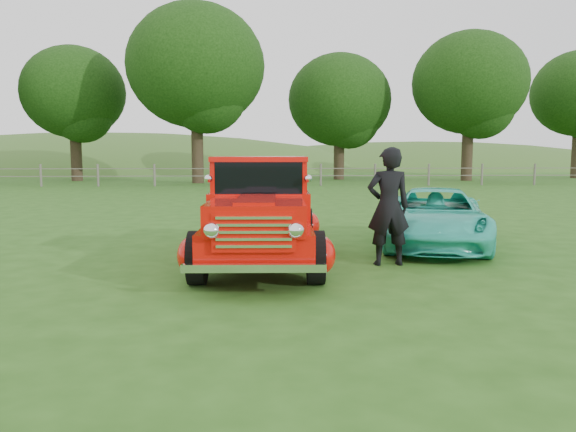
{
  "coord_description": "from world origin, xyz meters",
  "views": [
    {
      "loc": [
        -0.4,
        -8.58,
        1.86
      ],
      "look_at": [
        0.11,
        1.2,
        0.73
      ],
      "focal_mm": 35.0,
      "sensor_mm": 36.0,
      "label": 1
    }
  ],
  "objects_px": {
    "man": "(388,207)",
    "tree_mid_east": "(470,83)",
    "tree_near_east": "(340,100)",
    "teal_sedan": "(436,218)",
    "red_pickup": "(260,216)",
    "tree_mid_west": "(74,93)",
    "tree_near_west": "(196,66)"
  },
  "relations": [
    {
      "from": "tree_mid_west",
      "to": "red_pickup",
      "type": "height_order",
      "value": "tree_mid_west"
    },
    {
      "from": "tree_near_east",
      "to": "teal_sedan",
      "type": "height_order",
      "value": "tree_near_east"
    },
    {
      "from": "tree_mid_east",
      "to": "tree_mid_west",
      "type": "bearing_deg",
      "value": 177.71
    },
    {
      "from": "tree_mid_west",
      "to": "teal_sedan",
      "type": "xyz_separation_m",
      "value": [
        15.06,
        -25.84,
        -4.98
      ]
    },
    {
      "from": "tree_near_east",
      "to": "tree_near_west",
      "type": "bearing_deg",
      "value": -156.04
    },
    {
      "from": "teal_sedan",
      "to": "red_pickup",
      "type": "bearing_deg",
      "value": -140.98
    },
    {
      "from": "tree_mid_west",
      "to": "tree_mid_east",
      "type": "bearing_deg",
      "value": -2.29
    },
    {
      "from": "teal_sedan",
      "to": "tree_near_west",
      "type": "bearing_deg",
      "value": 123.04
    },
    {
      "from": "tree_mid_east",
      "to": "man",
      "type": "relative_size",
      "value": 4.88
    },
    {
      "from": "tree_near_west",
      "to": "tree_mid_east",
      "type": "distance_m",
      "value": 17.13
    },
    {
      "from": "tree_near_west",
      "to": "tree_near_east",
      "type": "bearing_deg",
      "value": 23.96
    },
    {
      "from": "tree_near_east",
      "to": "teal_sedan",
      "type": "distance_m",
      "value": 27.31
    },
    {
      "from": "tree_near_west",
      "to": "tree_near_east",
      "type": "relative_size",
      "value": 1.25
    },
    {
      "from": "red_pickup",
      "to": "teal_sedan",
      "type": "relative_size",
      "value": 1.23
    },
    {
      "from": "tree_near_east",
      "to": "teal_sedan",
      "type": "xyz_separation_m",
      "value": [
        -1.94,
        -26.84,
        -4.68
      ]
    },
    {
      "from": "tree_near_west",
      "to": "red_pickup",
      "type": "bearing_deg",
      "value": -81.53
    },
    {
      "from": "tree_near_east",
      "to": "red_pickup",
      "type": "distance_m",
      "value": 29.16
    },
    {
      "from": "tree_mid_west",
      "to": "teal_sedan",
      "type": "relative_size",
      "value": 2.06
    },
    {
      "from": "tree_mid_east",
      "to": "teal_sedan",
      "type": "xyz_separation_m",
      "value": [
        -9.94,
        -24.84,
        -5.6
      ]
    },
    {
      "from": "tree_mid_east",
      "to": "tree_near_west",
      "type": "bearing_deg",
      "value": -173.29
    },
    {
      "from": "tree_near_east",
      "to": "tree_mid_east",
      "type": "relative_size",
      "value": 0.88
    },
    {
      "from": "tree_near_east",
      "to": "teal_sedan",
      "type": "relative_size",
      "value": 2.03
    },
    {
      "from": "tree_near_east",
      "to": "tree_mid_east",
      "type": "distance_m",
      "value": 8.3
    },
    {
      "from": "man",
      "to": "tree_mid_west",
      "type": "bearing_deg",
      "value": -65.06
    },
    {
      "from": "tree_mid_west",
      "to": "tree_near_east",
      "type": "height_order",
      "value": "tree_mid_west"
    },
    {
      "from": "red_pickup",
      "to": "tree_near_east",
      "type": "bearing_deg",
      "value": 81.37
    },
    {
      "from": "tree_near_west",
      "to": "tree_mid_east",
      "type": "xyz_separation_m",
      "value": [
        17.0,
        2.0,
        -0.62
      ]
    },
    {
      "from": "tree_mid_west",
      "to": "man",
      "type": "height_order",
      "value": "tree_mid_west"
    },
    {
      "from": "tree_mid_east",
      "to": "teal_sedan",
      "type": "bearing_deg",
      "value": -111.81
    },
    {
      "from": "tree_mid_west",
      "to": "tree_mid_east",
      "type": "height_order",
      "value": "tree_mid_east"
    },
    {
      "from": "man",
      "to": "tree_mid_east",
      "type": "bearing_deg",
      "value": -114.51
    },
    {
      "from": "tree_near_west",
      "to": "tree_near_east",
      "type": "xyz_separation_m",
      "value": [
        9.0,
        4.0,
        -1.55
      ]
    }
  ]
}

